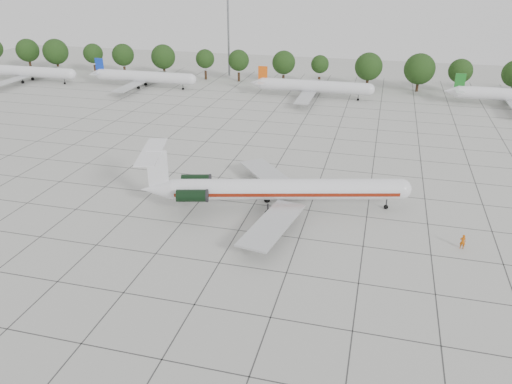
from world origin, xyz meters
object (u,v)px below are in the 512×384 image
at_px(bg_airliner_a, 28,72).
at_px(bg_airliner_b, 144,77).
at_px(ground_crew, 463,242).
at_px(main_airliner, 272,189).
at_px(floodlight_mast, 228,27).
at_px(bg_airliner_c, 313,87).

relative_size(bg_airliner_a, bg_airliner_b, 1.00).
bearing_deg(ground_crew, main_airliner, -9.46).
relative_size(bg_airliner_b, floodlight_mast, 1.11).
bearing_deg(main_airliner, ground_crew, -25.02).
distance_m(ground_crew, bg_airliner_a, 129.15).
bearing_deg(floodlight_mast, main_airliner, -68.91).
relative_size(main_airliner, bg_airliner_a, 1.32).
relative_size(bg_airliner_a, bg_airliner_c, 1.00).
relative_size(main_airliner, ground_crew, 19.56).
bearing_deg(main_airliner, bg_airliner_b, 113.66).
distance_m(ground_crew, bg_airliner_b, 101.96).
bearing_deg(main_airliner, bg_airliner_a, 129.48).
bearing_deg(bg_airliner_c, floodlight_mast, 144.27).
bearing_deg(floodlight_mast, ground_crew, -57.18).
height_order(bg_airliner_a, bg_airliner_c, same).
bearing_deg(bg_airliner_b, bg_airliner_c, 0.35).
height_order(ground_crew, floodlight_mast, floodlight_mast).
xyz_separation_m(bg_airliner_b, floodlight_mast, (17.97, 21.09, 11.37)).
bearing_deg(bg_airliner_a, bg_airliner_b, 3.37).
bearing_deg(bg_airliner_a, floodlight_mast, 23.54).
xyz_separation_m(main_airliner, bg_airliner_b, (-50.73, 63.86, -0.21)).
height_order(main_airliner, bg_airliner_c, main_airliner).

